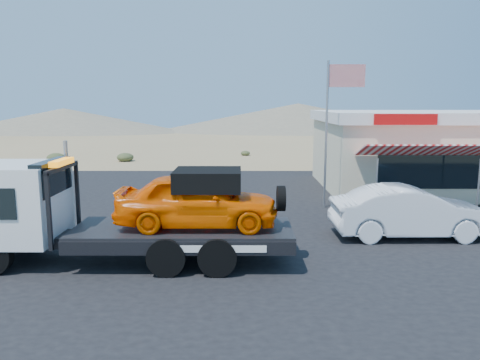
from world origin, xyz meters
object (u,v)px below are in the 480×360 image
at_px(white_sedan, 410,212).
at_px(flagpole, 332,117).
at_px(jerky_store, 424,150).
at_px(tow_truck, 125,208).

height_order(white_sedan, flagpole, flagpole).
bearing_deg(jerky_store, tow_truck, -137.83).
distance_m(jerky_store, flagpole, 7.36).
relative_size(tow_truck, flagpole, 1.42).
xyz_separation_m(tow_truck, flagpole, (6.89, 6.81, 2.23)).
distance_m(tow_truck, white_sedan, 9.02).
distance_m(white_sedan, flagpole, 5.57).
distance_m(tow_truck, flagpole, 9.94).
height_order(white_sedan, jerky_store, jerky_store).
height_order(jerky_store, flagpole, flagpole).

